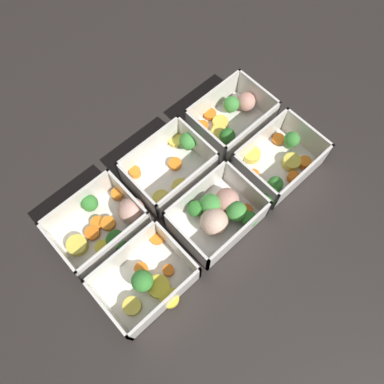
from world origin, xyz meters
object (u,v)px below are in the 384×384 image
container_near_right (107,223)px  container_far_right (146,281)px  container_far_center (220,213)px  container_near_center (171,167)px  container_far_left (279,163)px  container_near_left (231,118)px

container_near_right → container_far_right: bearing=83.6°
container_far_right → container_far_center: bearing=-178.9°
container_near_center → container_far_right: (0.18, 0.14, 0.00)m
container_far_left → container_far_center: same height
container_near_right → container_far_center: 0.21m
container_near_right → container_far_left: same height
container_near_right → container_near_center: bearing=-177.4°
container_far_right → container_near_center: bearing=-142.4°
container_far_center → container_near_right: bearing=-37.7°
container_near_center → container_far_center: bearing=90.1°
container_far_left → container_far_right: size_ratio=1.00×
container_near_left → container_far_right: 0.37m
container_near_center → container_far_left: same height
container_near_right → container_far_left: size_ratio=1.08×
container_near_center → container_far_left: (-0.16, 0.14, 0.00)m
container_far_center → container_far_right: 0.18m
container_far_center → container_far_right: bearing=1.1°
container_near_left → container_near_right: size_ratio=0.93×
container_far_left → container_far_center: 0.16m
container_far_left → container_near_right: bearing=-21.9°
container_near_left → container_far_left: size_ratio=1.00×
container_near_center → container_far_center: same height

